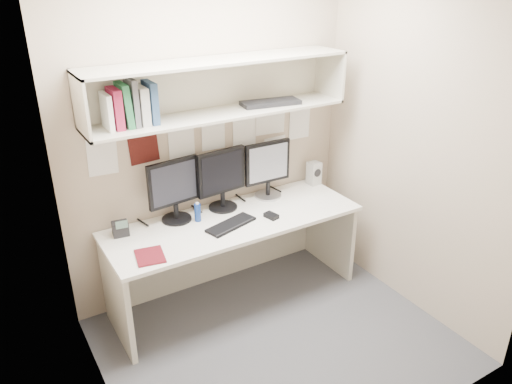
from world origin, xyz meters
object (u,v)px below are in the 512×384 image
monitor_center (222,177)px  maroon_notebook (150,256)px  monitor_right (268,167)px  speaker (314,173)px  keyboard (231,225)px  desk (235,259)px  desk_phone (120,229)px  monitor_left (174,188)px

monitor_center → maroon_notebook: monitor_center is taller
monitor_right → maroon_notebook: monitor_right is taller
speaker → maroon_notebook: bearing=-169.2°
maroon_notebook → keyboard: bearing=19.1°
desk → desk_phone: (-0.83, 0.20, 0.42)m
desk → maroon_notebook: bearing=-165.5°
maroon_notebook → desk_phone: (-0.07, 0.39, 0.05)m
monitor_center → speaker: size_ratio=2.40×
monitor_center → keyboard: 0.41m
desk → desk_phone: bearing=166.5°
desk → monitor_left: (-0.39, 0.22, 0.63)m
desk → keyboard: 0.39m
keyboard → desk_phone: desk_phone is taller
monitor_left → keyboard: 0.51m
monitor_left → keyboard: size_ratio=1.20×
monitor_left → monitor_right: size_ratio=1.01×
desk → monitor_right: (0.45, 0.22, 0.62)m
monitor_center → speaker: 0.94m
keyboard → desk_phone: bearing=142.9°
keyboard → speaker: bearing=1.3°
monitor_left → maroon_notebook: size_ratio=2.16×
desk_phone → maroon_notebook: bearing=-71.4°
monitor_center → speaker: (0.92, 0.00, -0.16)m
monitor_left → monitor_center: (0.40, -0.00, 0.00)m
monitor_left → desk_phone: size_ratio=3.57×
monitor_center → desk_phone: monitor_center is taller
speaker → desk_phone: speaker is taller
speaker → keyboard: bearing=-165.8°
maroon_notebook → desk_phone: 0.40m
monitor_left → keyboard: (0.31, -0.31, -0.25)m
keyboard → monitor_left: bearing=119.1°
keyboard → speaker: size_ratio=1.98×
monitor_right → maroon_notebook: size_ratio=2.13×
monitor_left → maroon_notebook: (-0.37, -0.41, -0.26)m
desk → monitor_left: size_ratio=4.11×
monitor_right → speaker: 0.52m
monitor_center → desk: bearing=-100.2°
maroon_notebook → desk: bearing=25.0°
desk → monitor_right: bearing=26.1°
monitor_right → maroon_notebook: bearing=-160.2°
monitor_center → speaker: bearing=-5.5°
monitor_right → keyboard: 0.66m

